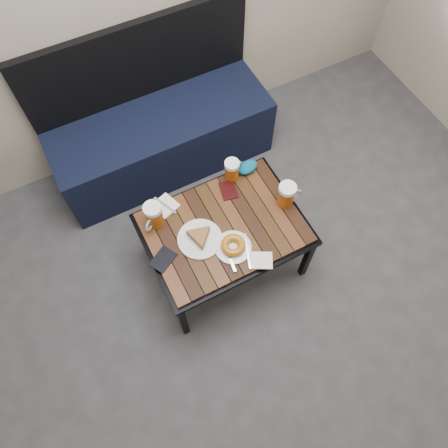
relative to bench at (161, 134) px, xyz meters
name	(u,v)px	position (x,y,z in m)	size (l,w,h in m)	color
ground	(290,399)	(-0.05, -1.76, -0.27)	(4.00, 4.00, 0.00)	#2D2D30
room_shell	(279,105)	(-0.05, -1.26, 1.48)	(4.00, 4.00, 4.00)	gray
bench	(161,134)	(0.00, 0.00, 0.00)	(1.40, 0.50, 0.95)	black
cafe_table	(224,230)	(0.00, -0.89, 0.16)	(0.84, 0.62, 0.47)	black
beer_mug_left	(154,215)	(-0.31, -0.70, 0.28)	(0.14, 0.13, 0.15)	#9A420C
beer_mug_centre	(232,170)	(0.19, -0.63, 0.27)	(0.13, 0.10, 0.13)	#9A420C
beer_mug_right	(287,195)	(0.37, -0.91, 0.28)	(0.14, 0.11, 0.15)	#9A420C
plate_pie	(200,238)	(-0.14, -0.90, 0.23)	(0.23, 0.23, 0.07)	white
plate_bagel	(233,246)	(-0.01, -1.02, 0.22)	(0.19, 0.24, 0.05)	white
napkin_left	(165,206)	(-0.22, -0.63, 0.20)	(0.15, 0.15, 0.01)	white
napkin_right	(261,260)	(0.08, -1.15, 0.20)	(0.14, 0.13, 0.01)	white
passport_navy	(163,259)	(-0.36, -0.92, 0.20)	(0.09, 0.13, 0.01)	black
passport_burgundy	(229,190)	(0.13, -0.70, 0.20)	(0.09, 0.12, 0.01)	black
knit_pouch	(248,167)	(0.29, -0.63, 0.23)	(0.12, 0.08, 0.05)	#054685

